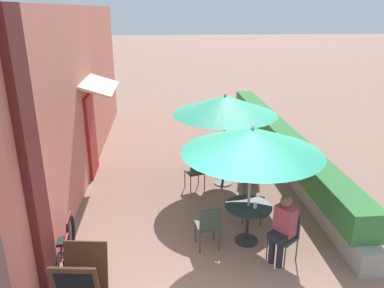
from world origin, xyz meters
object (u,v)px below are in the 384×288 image
cafe_chair_near_right (250,197)px  menu_board (82,282)px  patio_table_near (248,214)px  patio_table_mid (223,162)px  patio_umbrella_mid (225,105)px  coffee_cup_near (255,206)px  cafe_chair_near_left (286,233)px  cafe_chair_mid_left (196,170)px  patio_umbrella_near (252,140)px  seated_patron_near_left (283,226)px  cafe_chair_near_back (208,224)px  cafe_chair_mid_right (249,158)px  bicycle_leaning (66,252)px  coffee_cup_mid (220,154)px  seated_patron_mid_right (251,154)px

cafe_chair_near_right → menu_board: bearing=-30.9°
patio_table_near → patio_table_mid: (-0.05, 2.49, 0.00)m
patio_table_mid → patio_umbrella_mid: 1.45m
patio_table_near → coffee_cup_near: size_ratio=9.57×
patio_table_near → cafe_chair_near_left: size_ratio=0.99×
patio_umbrella_mid → cafe_chair_mid_left: size_ratio=2.83×
patio_umbrella_mid → menu_board: size_ratio=2.56×
patio_umbrella_near → patio_umbrella_mid: bearing=91.1°
cafe_chair_near_right → seated_patron_near_left: bearing=31.5°
patio_umbrella_near → cafe_chair_mid_left: 2.74m
seated_patron_near_left → cafe_chair_mid_left: 3.05m
cafe_chair_near_back → patio_umbrella_mid: 3.14m
cafe_chair_near_right → menu_board: size_ratio=0.90×
cafe_chair_near_left → patio_table_mid: (-0.58, 3.05, 0.05)m
cafe_chair_near_back → cafe_chair_mid_right: (1.41, 2.99, 0.00)m
cafe_chair_near_right → patio_umbrella_mid: bearing=-149.3°
cafe_chair_near_left → bicycle_leaning: size_ratio=0.49×
patio_table_mid → menu_board: menu_board is taller
cafe_chair_near_right → cafe_chair_near_back: (-0.97, -0.93, 0.00)m
patio_table_near → cafe_chair_near_back: (-0.75, -0.18, -0.05)m
patio_table_mid → bicycle_leaning: bicycle_leaning is taller
cafe_chair_near_left → seated_patron_near_left: size_ratio=0.70×
patio_umbrella_near → cafe_chair_mid_right: patio_umbrella_near is taller
patio_umbrella_mid → coffee_cup_mid: bearing=-164.8°
cafe_chair_near_left → patio_table_near: bearing=5.7°
patio_umbrella_near → seated_patron_mid_right: (0.70, 2.70, -1.33)m
patio_umbrella_near → bicycle_leaning: patio_umbrella_near is taller
patio_table_near → seated_patron_near_left: 0.78m
cafe_chair_mid_left → patio_table_near: bearing=-89.3°
seated_patron_mid_right → coffee_cup_mid: size_ratio=13.89×
patio_table_near → coffee_cup_near: bearing=-39.1°
patio_umbrella_near → patio_table_mid: bearing=91.1°
patio_umbrella_mid → seated_patron_mid_right: bearing=15.9°
cafe_chair_mid_left → menu_board: size_ratio=0.90×
cafe_chair_mid_left → cafe_chair_mid_right: (1.41, 0.63, 0.00)m
patio_umbrella_near → coffee_cup_mid: bearing=93.0°
patio_umbrella_mid → seated_patron_mid_right: patio_umbrella_mid is taller
seated_patron_near_left → cafe_chair_near_back: seated_patron_near_left is taller
coffee_cup_near → cafe_chair_near_back: bearing=-173.4°
patio_table_near → cafe_chair_near_left: cafe_chair_near_left is taller
cafe_chair_near_left → seated_patron_near_left: seated_patron_near_left is taller
cafe_chair_near_back → menu_board: bearing=-154.6°
cafe_chair_near_right → patio_table_mid: cafe_chair_near_right is taller
seated_patron_near_left → bicycle_leaning: seated_patron_near_left is taller
coffee_cup_mid → menu_board: (-2.59, -3.94, -0.32)m
seated_patron_near_left → cafe_chair_mid_left: seated_patron_near_left is taller
cafe_chair_near_back → patio_table_mid: size_ratio=1.01×
cafe_chair_near_back → cafe_chair_near_left: bearing=-24.3°
menu_board → seated_patron_mid_right: bearing=57.5°
patio_umbrella_near → coffee_cup_mid: (-0.13, 2.47, -1.22)m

